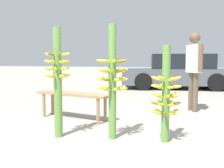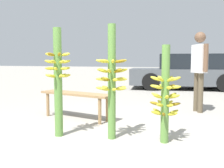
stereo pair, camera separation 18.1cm
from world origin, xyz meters
name	(u,v)px [view 1 (the left image)]	position (x,y,z in m)	size (l,w,h in m)	color
ground_plane	(100,144)	(0.00, 0.00, 0.00)	(80.00, 80.00, 0.00)	#9E998E
banana_stalk_left	(58,79)	(-0.71, 0.15, 0.86)	(0.38, 0.38, 1.60)	#5B8C3D
banana_stalk_center	(112,80)	(0.08, 0.29, 0.85)	(0.46, 0.46, 1.64)	#5B8C3D
banana_stalk_right	(166,94)	(0.83, 0.37, 0.66)	(0.42, 0.42, 1.34)	#5B8C3D
vendor_person	(194,64)	(1.25, 2.71, 1.06)	(0.38, 0.56, 1.74)	brown
market_bench	(73,97)	(-0.99, 1.24, 0.43)	(1.60, 0.67, 0.51)	#99754C
parked_car	(178,72)	(0.76, 7.31, 0.67)	(4.52, 2.46, 1.38)	#4C5156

